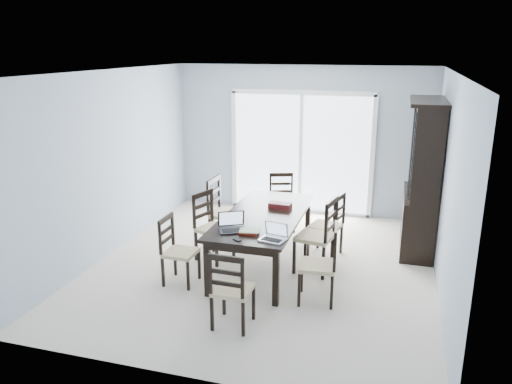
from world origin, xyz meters
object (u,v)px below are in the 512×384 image
at_px(laptop_silver, 272,237).
at_px(laptop_dark, 233,227).
at_px(chair_right_near, 325,256).
at_px(chair_end_far, 282,195).
at_px(chair_left_far, 221,204).
at_px(chair_right_far, 332,219).
at_px(hot_tub, 278,172).
at_px(china_hutch, 423,179).
at_px(game_box, 280,206).
at_px(chair_right_mid, 322,228).
at_px(cell_phone, 237,240).
at_px(chair_end_near, 230,283).
at_px(chair_left_mid, 209,219).
at_px(chair_left_near, 174,243).
at_px(dining_table, 264,220).

bearing_deg(laptop_silver, laptop_dark, 174.59).
bearing_deg(chair_right_near, chair_end_far, 18.40).
distance_m(chair_left_far, chair_right_near, 2.23).
xyz_separation_m(chair_right_far, hot_tub, (-1.49, 2.87, -0.12)).
relative_size(china_hutch, hot_tub, 1.25).
bearing_deg(game_box, chair_right_far, 22.65).
bearing_deg(chair_right_mid, cell_phone, 150.73).
distance_m(chair_left_far, chair_right_mid, 1.72).
distance_m(chair_right_far, chair_end_near, 2.35).
xyz_separation_m(laptop_dark, cell_phone, (0.14, -0.26, -0.05)).
relative_size(chair_left_mid, chair_right_mid, 0.93).
height_order(chair_left_near, chair_right_mid, chair_right_mid).
bearing_deg(chair_right_near, chair_left_far, 46.16).
bearing_deg(chair_left_far, chair_right_near, 56.26).
bearing_deg(dining_table, chair_left_far, 143.25).
relative_size(chair_right_mid, hot_tub, 0.68).
distance_m(china_hutch, laptop_silver, 2.72).
relative_size(dining_table, chair_right_mid, 1.85).
xyz_separation_m(chair_left_far, chair_right_mid, (1.62, -0.59, 0.00)).
bearing_deg(hot_tub, cell_phone, -82.27).
bearing_deg(chair_right_mid, china_hutch, -34.72).
distance_m(chair_right_far, cell_phone, 1.82).
xyz_separation_m(dining_table, chair_left_mid, (-0.81, 0.08, -0.09)).
relative_size(china_hutch, cell_phone, 21.03).
xyz_separation_m(dining_table, game_box, (0.15, 0.32, 0.12)).
relative_size(chair_right_mid, laptop_dark, 3.03).
relative_size(china_hutch, chair_right_mid, 1.85).
bearing_deg(chair_right_mid, game_box, 76.76).
distance_m(chair_left_far, cell_phone, 1.77).
relative_size(chair_left_near, laptop_silver, 3.13).
bearing_deg(chair_end_near, chair_left_far, 113.62).
bearing_deg(chair_left_far, chair_end_near, 25.79).
relative_size(chair_right_far, chair_end_near, 1.04).
relative_size(chair_right_mid, chair_end_near, 1.16).
distance_m(chair_end_near, laptop_dark, 0.99).
distance_m(chair_right_far, game_box, 0.77).
relative_size(chair_left_near, chair_end_far, 0.96).
bearing_deg(dining_table, chair_right_far, 36.03).
distance_m(chair_right_near, laptop_silver, 0.66).
bearing_deg(dining_table, cell_phone, -93.46).
height_order(chair_left_near, cell_phone, chair_left_near).
bearing_deg(cell_phone, chair_left_mid, 159.41).
bearing_deg(laptop_silver, cell_phone, -154.88).
bearing_deg(chair_left_far, chair_end_far, 146.86).
height_order(chair_left_far, cell_phone, chair_left_far).
xyz_separation_m(chair_right_near, hot_tub, (-1.60, 4.21, -0.13)).
relative_size(china_hutch, chair_left_near, 2.18).
xyz_separation_m(dining_table, laptop_silver, (0.34, -0.87, 0.13)).
xyz_separation_m(dining_table, chair_end_near, (0.08, -1.62, -0.13)).
bearing_deg(laptop_dark, game_box, 44.40).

